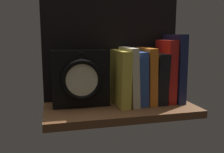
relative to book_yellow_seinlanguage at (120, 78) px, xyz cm
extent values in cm
cube|color=brown|center=(-0.62, -2.84, -10.79)|extent=(51.98, 24.77, 2.50)
cube|color=black|center=(-0.62, 8.95, 10.44)|extent=(51.98, 1.20, 39.96)
cube|color=gold|center=(0.00, 0.00, 0.00)|extent=(3.67, 16.69, 19.13)
cube|color=beige|center=(3.25, 0.00, 0.51)|extent=(3.37, 15.91, 20.19)
cube|color=#2D4C8E|center=(6.53, 0.00, -0.19)|extent=(4.01, 13.64, 18.80)
cube|color=orange|center=(9.93, 0.00, 0.40)|extent=(3.19, 14.39, 19.92)
cube|color=black|center=(13.64, 0.00, -0.56)|extent=(4.73, 14.18, 18.11)
cube|color=red|center=(17.55, 0.00, 1.76)|extent=(3.22, 12.66, 22.59)
cube|color=#192147|center=(20.91, 0.00, 2.77)|extent=(3.11, 14.18, 24.64)
cube|color=black|center=(-13.89, 0.53, 0.18)|extent=(19.43, 4.97, 19.43)
torus|color=black|center=(-13.89, -2.35, 0.24)|extent=(13.91, 1.71, 13.91)
cylinder|color=beige|center=(-13.89, -2.35, 0.24)|extent=(11.23, 0.60, 11.23)
cube|color=black|center=(-13.71, -2.85, -1.12)|extent=(0.65, 0.30, 2.76)
cube|color=black|center=(-12.22, -2.85, 1.67)|extent=(3.54, 0.30, 3.08)
torus|color=black|center=(-13.89, -1.95, 8.20)|extent=(2.44, 0.44, 2.44)
camera|label=1|loc=(-23.76, -82.58, 14.71)|focal=39.53mm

